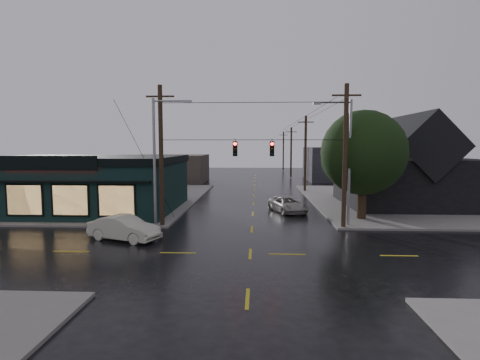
{
  "coord_description": "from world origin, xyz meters",
  "views": [
    {
      "loc": [
        0.35,
        -19.97,
        5.9
      ],
      "look_at": [
        -0.79,
        4.99,
        3.59
      ],
      "focal_mm": 28.0,
      "sensor_mm": 36.0,
      "label": 1
    }
  ],
  "objects_px": {
    "utility_pole_nw": "(163,227)",
    "suv_silver": "(288,204)",
    "corner_tree": "(363,153)",
    "sedan_cream": "(124,228)",
    "utility_pole_ne": "(343,229)"
  },
  "relations": [
    {
      "from": "utility_pole_nw",
      "to": "utility_pole_ne",
      "type": "relative_size",
      "value": 1.0
    },
    {
      "from": "utility_pole_ne",
      "to": "suv_silver",
      "type": "distance_m",
      "value": 7.43
    },
    {
      "from": "utility_pole_ne",
      "to": "suv_silver",
      "type": "height_order",
      "value": "utility_pole_ne"
    },
    {
      "from": "sedan_cream",
      "to": "suv_silver",
      "type": "xyz_separation_m",
      "value": [
        11.04,
        10.46,
        -0.09
      ]
    },
    {
      "from": "corner_tree",
      "to": "utility_pole_nw",
      "type": "xyz_separation_m",
      "value": [
        -15.15,
        -3.21,
        -5.33
      ]
    },
    {
      "from": "suv_silver",
      "to": "utility_pole_nw",
      "type": "bearing_deg",
      "value": -164.43
    },
    {
      "from": "utility_pole_nw",
      "to": "suv_silver",
      "type": "xyz_separation_m",
      "value": [
        9.62,
        6.58,
        0.68
      ]
    },
    {
      "from": "utility_pole_nw",
      "to": "sedan_cream",
      "type": "xyz_separation_m",
      "value": [
        -1.42,
        -3.87,
        0.76
      ]
    },
    {
      "from": "utility_pole_nw",
      "to": "sedan_cream",
      "type": "bearing_deg",
      "value": -110.19
    },
    {
      "from": "corner_tree",
      "to": "utility_pole_ne",
      "type": "bearing_deg",
      "value": -123.83
    },
    {
      "from": "utility_pole_ne",
      "to": "sedan_cream",
      "type": "height_order",
      "value": "utility_pole_ne"
    },
    {
      "from": "corner_tree",
      "to": "sedan_cream",
      "type": "relative_size",
      "value": 1.84
    },
    {
      "from": "utility_pole_nw",
      "to": "suv_silver",
      "type": "bearing_deg",
      "value": 34.39
    },
    {
      "from": "utility_pole_nw",
      "to": "utility_pole_ne",
      "type": "height_order",
      "value": "same"
    },
    {
      "from": "sedan_cream",
      "to": "suv_silver",
      "type": "bearing_deg",
      "value": -26.01
    }
  ]
}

